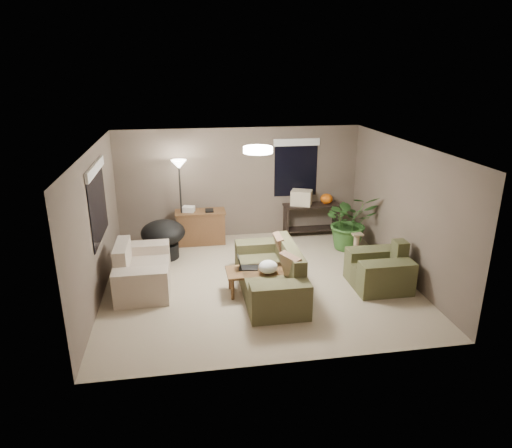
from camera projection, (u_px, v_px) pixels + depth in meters
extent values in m
plane|color=#BDAB8C|center=(258.00, 281.00, 8.46)|extent=(5.50, 5.50, 0.00)
plane|color=white|center=(258.00, 146.00, 7.64)|extent=(5.50, 5.50, 0.00)
plane|color=brown|center=(240.00, 183.00, 10.38)|extent=(5.50, 0.00, 5.50)
plane|color=brown|center=(291.00, 279.00, 5.72)|extent=(5.50, 0.00, 5.50)
plane|color=brown|center=(96.00, 225.00, 7.63)|extent=(0.00, 5.00, 5.00)
plane|color=brown|center=(404.00, 210.00, 8.47)|extent=(0.00, 5.00, 5.00)
cube|color=#46442A|center=(269.00, 281.00, 7.99)|extent=(0.95, 1.48, 0.42)
cube|color=brown|center=(290.00, 257.00, 7.91)|extent=(0.22, 1.48, 0.43)
cube|color=brown|center=(280.00, 301.00, 7.10)|extent=(0.95, 0.36, 0.60)
cube|color=#4B492D|center=(260.00, 256.00, 8.82)|extent=(0.95, 0.36, 0.60)
cube|color=#8C7251|center=(292.00, 267.00, 7.47)|extent=(0.40, 0.51, 0.47)
cube|color=#8C7251|center=(281.00, 247.00, 8.31)|extent=(0.23, 0.45, 0.47)
cube|color=beige|center=(144.00, 276.00, 8.17)|extent=(0.90, 0.88, 0.42)
cube|color=beige|center=(122.00, 255.00, 7.98)|extent=(0.22, 0.88, 0.43)
cube|color=beige|center=(141.00, 287.00, 7.57)|extent=(0.90, 0.36, 0.60)
cube|color=beige|center=(146.00, 258.00, 8.72)|extent=(0.90, 0.36, 0.60)
cube|color=#4B4D2E|center=(378.00, 275.00, 8.20)|extent=(0.95, 0.28, 0.42)
cube|color=#4A4C2D|center=(400.00, 252.00, 8.11)|extent=(0.22, 0.28, 0.43)
cube|color=brown|center=(386.00, 279.00, 7.87)|extent=(0.95, 0.36, 0.60)
cube|color=#4C4E2E|center=(372.00, 264.00, 8.47)|extent=(0.95, 0.36, 0.60)
cube|color=brown|center=(255.00, 271.00, 7.91)|extent=(1.00, 0.55, 0.04)
cylinder|color=brown|center=(233.00, 289.00, 7.73)|extent=(0.06, 0.06, 0.38)
cylinder|color=brown|center=(281.00, 286.00, 7.86)|extent=(0.06, 0.06, 0.38)
cylinder|color=brown|center=(230.00, 279.00, 8.11)|extent=(0.06, 0.06, 0.38)
cylinder|color=brown|center=(276.00, 276.00, 8.23)|extent=(0.06, 0.06, 0.38)
cube|color=black|center=(249.00, 268.00, 7.98)|extent=(0.37, 0.29, 0.02)
cube|color=black|center=(239.00, 262.00, 7.92)|extent=(0.07, 0.23, 0.22)
ellipsoid|color=white|center=(268.00, 267.00, 7.76)|extent=(0.39, 0.37, 0.23)
cube|color=brown|center=(201.00, 228.00, 10.16)|extent=(1.05, 0.45, 0.71)
cube|color=brown|center=(200.00, 212.00, 10.04)|extent=(1.10, 0.50, 0.04)
cube|color=silver|center=(189.00, 209.00, 9.97)|extent=(0.30, 0.26, 0.12)
cube|color=black|center=(209.00, 210.00, 10.01)|extent=(0.19, 0.23, 0.04)
cube|color=black|center=(312.00, 205.00, 10.54)|extent=(1.30, 0.40, 0.04)
cube|color=black|center=(286.00, 222.00, 10.57)|extent=(0.05, 0.38, 0.71)
cube|color=black|center=(336.00, 219.00, 10.75)|extent=(0.05, 0.38, 0.71)
cube|color=black|center=(311.00, 229.00, 10.73)|extent=(1.25, 0.36, 0.03)
ellipsoid|color=orange|center=(326.00, 199.00, 10.54)|extent=(0.35, 0.35, 0.23)
cube|color=beige|center=(301.00, 198.00, 10.43)|extent=(0.55, 0.50, 0.34)
cylinder|color=black|center=(164.00, 251.00, 9.45)|extent=(0.60, 0.60, 0.30)
ellipsoid|color=black|center=(163.00, 233.00, 9.32)|extent=(1.01, 1.01, 0.50)
cylinder|color=black|center=(183.00, 244.00, 10.15)|extent=(0.28, 0.28, 0.02)
cylinder|color=black|center=(181.00, 206.00, 9.86)|extent=(0.04, 0.04, 1.78)
cone|color=white|center=(179.00, 164.00, 9.56)|extent=(0.32, 0.32, 0.18)
cylinder|color=white|center=(258.00, 150.00, 7.66)|extent=(0.50, 0.50, 0.10)
imported|color=#2D5923|center=(350.00, 227.00, 9.83)|extent=(1.12, 1.24, 0.97)
cube|color=tan|center=(355.00, 255.00, 9.59)|extent=(0.32, 0.32, 0.03)
cylinder|color=tan|center=(356.00, 244.00, 9.51)|extent=(0.12, 0.12, 0.44)
cube|color=tan|center=(357.00, 234.00, 9.43)|extent=(0.22, 0.22, 0.03)
cube|color=black|center=(98.00, 203.00, 7.81)|extent=(0.01, 1.50, 1.30)
cube|color=white|center=(95.00, 169.00, 7.62)|extent=(0.05, 1.56, 0.16)
cube|color=black|center=(296.00, 168.00, 10.47)|extent=(1.00, 0.01, 1.30)
cube|color=white|center=(297.00, 142.00, 10.25)|extent=(1.06, 0.05, 0.16)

